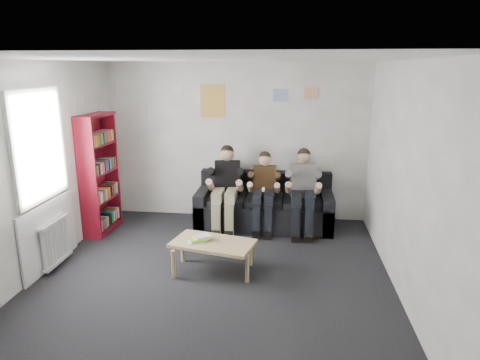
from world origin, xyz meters
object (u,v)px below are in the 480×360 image
object	(u,v)px
bookshelf	(100,174)
coffee_table	(213,245)
person_right	(303,192)
person_middle	(264,192)
person_left	(226,189)
sofa	(264,207)

from	to	relation	value
bookshelf	coffee_table	distance (m)	2.48
bookshelf	person_right	distance (m)	3.27
bookshelf	person_middle	bearing A→B (deg)	10.48
coffee_table	person_right	distance (m)	2.00
person_left	person_right	bearing A→B (deg)	-7.44
sofa	person_middle	world-z (taller)	person_middle
sofa	person_right	bearing A→B (deg)	-18.01
sofa	person_right	xyz separation A→B (m)	(0.63, -0.20, 0.36)
bookshelf	coffee_table	bearing A→B (deg)	-28.22
bookshelf	person_right	bearing A→B (deg)	9.06
sofa	person_left	world-z (taller)	person_left
person_right	bookshelf	bearing A→B (deg)	178.29
person_middle	sofa	bearing A→B (deg)	86.51
person_left	person_right	xyz separation A→B (m)	(1.25, 0.00, -0.01)
person_middle	person_right	xyz separation A→B (m)	(0.63, -0.00, 0.03)
coffee_table	bookshelf	bearing A→B (deg)	148.38
sofa	person_left	xyz separation A→B (m)	(-0.63, -0.20, 0.37)
bookshelf	person_right	size ratio (longest dim) A/B	1.42
sofa	person_left	distance (m)	0.75
bookshelf	person_middle	world-z (taller)	bookshelf
person_left	coffee_table	bearing A→B (deg)	-95.11
coffee_table	person_right	size ratio (longest dim) A/B	0.78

